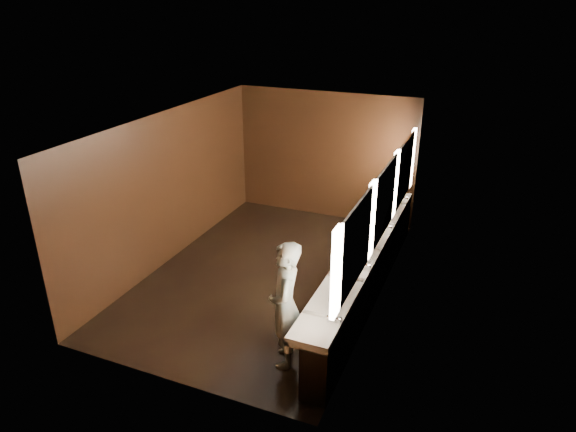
# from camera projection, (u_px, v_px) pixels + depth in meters

# --- Properties ---
(floor) EXTENTS (6.00, 6.00, 0.00)m
(floor) POSITION_uv_depth(u_px,v_px,m) (269.00, 275.00, 9.28)
(floor) COLOR black
(floor) RESTS_ON ground
(ceiling) EXTENTS (4.00, 6.00, 0.02)m
(ceiling) POSITION_uv_depth(u_px,v_px,m) (266.00, 122.00, 8.16)
(ceiling) COLOR #2D2D2B
(ceiling) RESTS_ON wall_back
(wall_back) EXTENTS (4.00, 0.02, 2.80)m
(wall_back) POSITION_uv_depth(u_px,v_px,m) (325.00, 156.00, 11.26)
(wall_back) COLOR black
(wall_back) RESTS_ON floor
(wall_front) EXTENTS (4.00, 0.02, 2.80)m
(wall_front) POSITION_uv_depth(u_px,v_px,m) (164.00, 290.00, 6.18)
(wall_front) COLOR black
(wall_front) RESTS_ON floor
(wall_left) EXTENTS (0.02, 6.00, 2.80)m
(wall_left) POSITION_uv_depth(u_px,v_px,m) (169.00, 188.00, 9.43)
(wall_left) COLOR black
(wall_left) RESTS_ON floor
(wall_right) EXTENTS (0.02, 6.00, 2.80)m
(wall_right) POSITION_uv_depth(u_px,v_px,m) (384.00, 222.00, 8.01)
(wall_right) COLOR black
(wall_right) RESTS_ON floor
(sink_counter) EXTENTS (0.55, 5.40, 1.01)m
(sink_counter) POSITION_uv_depth(u_px,v_px,m) (367.00, 270.00, 8.45)
(sink_counter) COLOR black
(sink_counter) RESTS_ON floor
(mirror_band) EXTENTS (0.06, 5.03, 1.15)m
(mirror_band) POSITION_uv_depth(u_px,v_px,m) (384.00, 201.00, 7.88)
(mirror_band) COLOR #FFE3C6
(mirror_band) RESTS_ON wall_right
(person) EXTENTS (0.63, 0.77, 1.81)m
(person) POSITION_uv_depth(u_px,v_px,m) (285.00, 305.00, 6.77)
(person) COLOR #8DC8D2
(person) RESTS_ON floor
(trash_bin) EXTENTS (0.45, 0.45, 0.58)m
(trash_bin) POSITION_uv_depth(u_px,v_px,m) (319.00, 338.00, 7.12)
(trash_bin) COLOR black
(trash_bin) RESTS_ON floor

